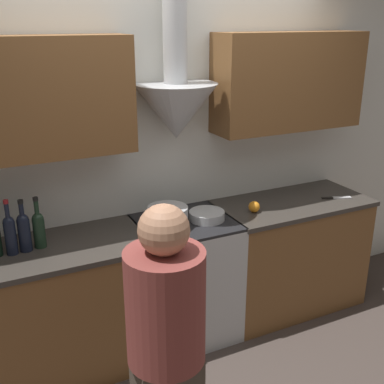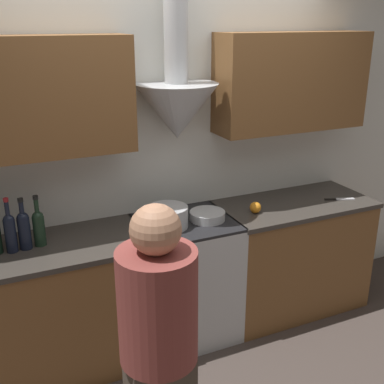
# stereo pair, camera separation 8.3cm
# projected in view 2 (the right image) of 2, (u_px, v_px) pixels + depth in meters

# --- Properties ---
(ground_plane) EXTENTS (12.00, 12.00, 0.00)m
(ground_plane) POSITION_uv_depth(u_px,v_px,m) (205.00, 357.00, 3.38)
(ground_plane) COLOR #423833
(wall_back) EXTENTS (8.40, 0.56, 2.60)m
(wall_back) POSITION_uv_depth(u_px,v_px,m) (168.00, 135.00, 3.38)
(wall_back) COLOR silver
(wall_back) RESTS_ON ground_plane
(counter_left) EXTENTS (1.29, 0.62, 0.91)m
(counter_left) POSITION_uv_depth(u_px,v_px,m) (51.00, 310.00, 3.12)
(counter_left) COLOR brown
(counter_left) RESTS_ON ground_plane
(counter_right) EXTENTS (1.20, 0.62, 0.91)m
(counter_right) POSITION_uv_depth(u_px,v_px,m) (291.00, 255.00, 3.85)
(counter_right) COLOR brown
(counter_right) RESTS_ON ground_plane
(stove_range) EXTENTS (0.66, 0.60, 0.91)m
(stove_range) POSITION_uv_depth(u_px,v_px,m) (186.00, 278.00, 3.50)
(stove_range) COLOR #B7BABC
(stove_range) RESTS_ON ground_plane
(wine_bottle_4) EXTENTS (0.07, 0.07, 0.34)m
(wine_bottle_4) POSITION_uv_depth(u_px,v_px,m) (10.00, 231.00, 2.87)
(wine_bottle_4) COLOR black
(wine_bottle_4) RESTS_ON counter_left
(wine_bottle_5) EXTENTS (0.08, 0.08, 0.33)m
(wine_bottle_5) POSITION_uv_depth(u_px,v_px,m) (24.00, 228.00, 2.91)
(wine_bottle_5) COLOR black
(wine_bottle_5) RESTS_ON counter_left
(wine_bottle_6) EXTENTS (0.07, 0.07, 0.33)m
(wine_bottle_6) POSITION_uv_depth(u_px,v_px,m) (39.00, 226.00, 2.95)
(wine_bottle_6) COLOR black
(wine_bottle_6) RESTS_ON counter_left
(stock_pot) EXTENTS (0.27, 0.27, 0.14)m
(stock_pot) POSITION_uv_depth(u_px,v_px,m) (168.00, 217.00, 3.24)
(stock_pot) COLOR #B7BABC
(stock_pot) RESTS_ON stove_range
(mixing_bowl) EXTENTS (0.25, 0.25, 0.06)m
(mixing_bowl) POSITION_uv_depth(u_px,v_px,m) (207.00, 216.00, 3.36)
(mixing_bowl) COLOR #B7BABC
(mixing_bowl) RESTS_ON stove_range
(orange_fruit) EXTENTS (0.08, 0.08, 0.08)m
(orange_fruit) POSITION_uv_depth(u_px,v_px,m) (255.00, 207.00, 3.48)
(orange_fruit) COLOR orange
(orange_fruit) RESTS_ON counter_right
(chefs_knife) EXTENTS (0.23, 0.11, 0.01)m
(chefs_knife) POSITION_uv_depth(u_px,v_px,m) (340.00, 199.00, 3.74)
(chefs_knife) COLOR silver
(chefs_knife) RESTS_ON counter_right
(person_foreground_left) EXTENTS (0.35, 0.35, 1.54)m
(person_foreground_left) POSITION_uv_depth(u_px,v_px,m) (159.00, 350.00, 2.15)
(person_foreground_left) COLOR #473D33
(person_foreground_left) RESTS_ON ground_plane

